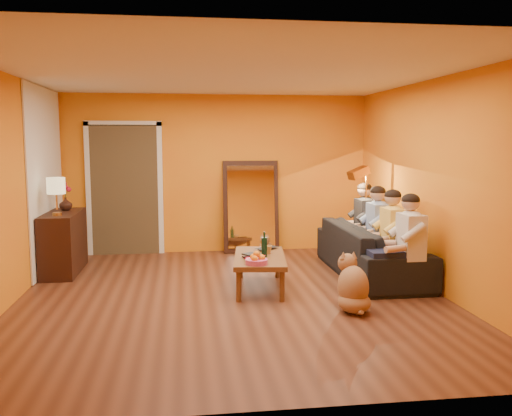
{
  "coord_description": "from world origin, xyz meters",
  "views": [
    {
      "loc": [
        -0.55,
        -6.23,
        1.84
      ],
      "look_at": [
        0.35,
        0.5,
        1.0
      ],
      "focal_mm": 38.0,
      "sensor_mm": 36.0,
      "label": 1
    }
  ],
  "objects": [
    {
      "name": "fruit_bowl",
      "position": [
        0.27,
        -0.13,
        0.5
      ],
      "size": [
        0.26,
        0.26,
        0.16
      ],
      "primitive_type": null,
      "color": "#CB477D",
      "rests_on": "coffee_table"
    },
    {
      "name": "laptop",
      "position": [
        0.55,
        0.67,
        0.43
      ],
      "size": [
        0.4,
        0.37,
        0.03
      ],
      "primitive_type": "imported",
      "rotation": [
        0.0,
        0.0,
        0.62
      ],
      "color": "black",
      "rests_on": "coffee_table"
    },
    {
      "name": "door_header",
      "position": [
        -1.5,
        2.71,
        2.12
      ],
      "size": [
        1.22,
        0.06,
        0.08
      ],
      "primitive_type": "cube",
      "color": "white",
      "rests_on": "wall_back"
    },
    {
      "name": "door_jamb_left",
      "position": [
        -2.07,
        2.71,
        1.05
      ],
      "size": [
        0.08,
        0.06,
        2.2
      ],
      "primitive_type": "cube",
      "color": "white",
      "rests_on": "wall_back"
    },
    {
      "name": "person_mid_left",
      "position": [
        2.13,
        0.39,
        0.61
      ],
      "size": [
        0.7,
        0.44,
        1.22
      ],
      "primitive_type": null,
      "color": "#ECBF4E",
      "rests_on": "sofa"
    },
    {
      "name": "person_mid_right",
      "position": [
        2.13,
        0.94,
        0.61
      ],
      "size": [
        0.7,
        0.44,
        1.22
      ],
      "primitive_type": null,
      "color": "#8198C7",
      "rests_on": "sofa"
    },
    {
      "name": "mirror_glass",
      "position": [
        0.55,
        2.59,
        0.76
      ],
      "size": [
        0.78,
        0.21,
        1.35
      ],
      "primitive_type": "cube",
      "rotation": [
        -0.14,
        0.0,
        0.0
      ],
      "color": "white",
      "rests_on": "mirror_frame"
    },
    {
      "name": "flowers",
      "position": [
        -2.24,
        1.8,
        1.18
      ],
      "size": [
        0.17,
        0.17,
        0.42
      ],
      "primitive_type": null,
      "color": "#AC132C",
      "rests_on": "vase"
    },
    {
      "name": "dog",
      "position": [
        1.25,
        -0.7,
        0.32
      ],
      "size": [
        0.42,
        0.59,
        0.64
      ],
      "primitive_type": null,
      "rotation": [
        0.0,
        0.0,
        -0.14
      ],
      "color": "#906541",
      "rests_on": "floor"
    },
    {
      "name": "coffee_table",
      "position": [
        0.37,
        0.32,
        0.21
      ],
      "size": [
        0.77,
        1.29,
        0.42
      ],
      "primitive_type": null,
      "rotation": [
        0.0,
        0.0,
        -0.13
      ],
      "color": "brown",
      "rests_on": "floor"
    },
    {
      "name": "sofa",
      "position": [
        2.0,
        0.84,
        0.35
      ],
      "size": [
        2.38,
        0.93,
        0.69
      ],
      "primitive_type": "imported",
      "rotation": [
        0.0,
        0.0,
        1.57
      ],
      "color": "black",
      "rests_on": "floor"
    },
    {
      "name": "book_lower",
      "position": [
        0.19,
        0.12,
        0.43
      ],
      "size": [
        0.28,
        0.31,
        0.02
      ],
      "primitive_type": "imported",
      "rotation": [
        0.0,
        0.0,
        0.45
      ],
      "color": "black",
      "rests_on": "coffee_table"
    },
    {
      "name": "person_far_left",
      "position": [
        2.13,
        -0.16,
        0.61
      ],
      "size": [
        0.7,
        0.44,
        1.22
      ],
      "primitive_type": null,
      "color": "beige",
      "rests_on": "sofa"
    },
    {
      "name": "mirror_frame",
      "position": [
        0.55,
        2.63,
        0.76
      ],
      "size": [
        0.92,
        0.27,
        1.51
      ],
      "primitive_type": "cube",
      "rotation": [
        -0.14,
        0.0,
        0.0
      ],
      "color": "black",
      "rests_on": "floor"
    },
    {
      "name": "door_jamb_right",
      "position": [
        -0.93,
        2.71,
        1.05
      ],
      "size": [
        0.08,
        0.06,
        2.2
      ],
      "primitive_type": "cube",
      "color": "white",
      "rests_on": "wall_back"
    },
    {
      "name": "book_upper",
      "position": [
        0.19,
        0.11,
        0.47
      ],
      "size": [
        0.26,
        0.27,
        0.02
      ],
      "primitive_type": "imported",
      "rotation": [
        0.0,
        0.0,
        0.62
      ],
      "color": "black",
      "rests_on": "book_mid"
    },
    {
      "name": "table_lamp",
      "position": [
        -2.24,
        1.25,
        1.1
      ],
      "size": [
        0.24,
        0.24,
        0.51
      ],
      "primitive_type": null,
      "color": "beige",
      "rests_on": "sideboard"
    },
    {
      "name": "room_shell",
      "position": [
        0.0,
        0.37,
        1.3
      ],
      "size": [
        5.0,
        5.5,
        2.6
      ],
      "color": "brown",
      "rests_on": "ground"
    },
    {
      "name": "book_mid",
      "position": [
        0.2,
        0.13,
        0.45
      ],
      "size": [
        0.28,
        0.31,
        0.02
      ],
      "primitive_type": "imported",
      "rotation": [
        0.0,
        0.0,
        -0.48
      ],
      "color": "#AC132C",
      "rests_on": "book_lower"
    },
    {
      "name": "person_far_right",
      "position": [
        2.13,
        1.49,
        0.61
      ],
      "size": [
        0.7,
        0.44,
        1.22
      ],
      "primitive_type": null,
      "color": "#2D2D31",
      "rests_on": "sofa"
    },
    {
      "name": "doorway_recess",
      "position": [
        -1.5,
        2.83,
        1.05
      ],
      "size": [
        1.06,
        0.3,
        2.1
      ],
      "primitive_type": "cube",
      "color": "#3F2D19",
      "rests_on": "floor"
    },
    {
      "name": "floor_lamp",
      "position": [
        2.1,
        1.4,
        0.72
      ],
      "size": [
        0.35,
        0.31,
        1.44
      ],
      "primitive_type": null,
      "rotation": [
        0.0,
        0.0,
        0.26
      ],
      "color": "gold",
      "rests_on": "floor"
    },
    {
      "name": "wine_bottle",
      "position": [
        0.42,
        0.27,
        0.58
      ],
      "size": [
        0.07,
        0.07,
        0.31
      ],
      "primitive_type": "cylinder",
      "color": "black",
      "rests_on": "coffee_table"
    },
    {
      "name": "sideboard",
      "position": [
        -2.24,
        1.55,
        0.42
      ],
      "size": [
        0.44,
        1.18,
        0.85
      ],
      "primitive_type": "cube",
      "color": "black",
      "rests_on": "floor"
    },
    {
      "name": "tumbler",
      "position": [
        0.49,
        0.44,
        0.47
      ],
      "size": [
        0.12,
        0.12,
        0.1
      ],
      "primitive_type": "imported",
      "rotation": [
        0.0,
        0.0,
        -0.05
      ],
      "color": "#B27F3F",
      "rests_on": "coffee_table"
    },
    {
      "name": "white_accent",
      "position": [
        -2.48,
        1.75,
        1.3
      ],
      "size": [
        0.02,
        1.9,
        2.58
      ],
      "primitive_type": "cube",
      "color": "white",
      "rests_on": "wall_left"
    },
    {
      "name": "vase",
      "position": [
        -2.24,
        1.8,
        0.94
      ],
      "size": [
        0.18,
        0.18,
        0.19
      ],
      "primitive_type": "imported",
      "color": "black",
      "rests_on": "sideboard"
    }
  ]
}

